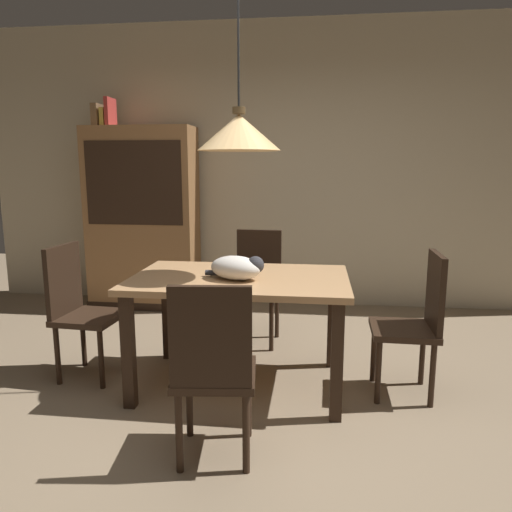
{
  "coord_description": "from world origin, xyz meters",
  "views": [
    {
      "loc": [
        0.35,
        -2.46,
        1.45
      ],
      "look_at": [
        -0.05,
        0.76,
        0.85
      ],
      "focal_mm": 33.76,
      "sensor_mm": 36.0,
      "label": 1
    }
  ],
  "objects_px": {
    "book_red_tall": "(110,112)",
    "pendant_lamp": "(239,132)",
    "dining_table": "(240,291)",
    "book_yellow_short": "(105,118)",
    "cat_sleeping": "(237,268)",
    "hutch_bookcase": "(143,222)",
    "chair_right_side": "(417,318)",
    "chair_far_back": "(257,281)",
    "book_brown_thick": "(99,116)",
    "chair_left_side": "(79,305)",
    "chair_near_front": "(213,365)"
  },
  "relations": [
    {
      "from": "chair_near_front",
      "to": "dining_table",
      "type": "bearing_deg",
      "value": 90.55
    },
    {
      "from": "chair_near_front",
      "to": "pendant_lamp",
      "type": "xyz_separation_m",
      "value": [
        -0.01,
        0.88,
        1.15
      ]
    },
    {
      "from": "book_red_tall",
      "to": "pendant_lamp",
      "type": "bearing_deg",
      "value": -48.06
    },
    {
      "from": "pendant_lamp",
      "to": "book_brown_thick",
      "type": "relative_size",
      "value": 5.42
    },
    {
      "from": "dining_table",
      "to": "chair_left_side",
      "type": "bearing_deg",
      "value": 179.71
    },
    {
      "from": "chair_left_side",
      "to": "hutch_bookcase",
      "type": "bearing_deg",
      "value": 95.35
    },
    {
      "from": "pendant_lamp",
      "to": "dining_table",
      "type": "bearing_deg",
      "value": -53.13
    },
    {
      "from": "dining_table",
      "to": "book_red_tall",
      "type": "distance_m",
      "value": 2.72
    },
    {
      "from": "chair_right_side",
      "to": "hutch_bookcase",
      "type": "xyz_separation_m",
      "value": [
        -2.42,
        1.76,
        0.38
      ]
    },
    {
      "from": "cat_sleeping",
      "to": "dining_table",
      "type": "bearing_deg",
      "value": 89.17
    },
    {
      "from": "chair_near_front",
      "to": "book_yellow_short",
      "type": "xyz_separation_m",
      "value": [
        -1.65,
        2.64,
        1.43
      ]
    },
    {
      "from": "dining_table",
      "to": "pendant_lamp",
      "type": "relative_size",
      "value": 1.08
    },
    {
      "from": "pendant_lamp",
      "to": "hutch_bookcase",
      "type": "height_order",
      "value": "pendant_lamp"
    },
    {
      "from": "chair_right_side",
      "to": "cat_sleeping",
      "type": "height_order",
      "value": "chair_right_side"
    },
    {
      "from": "chair_far_back",
      "to": "chair_near_front",
      "type": "distance_m",
      "value": 1.76
    },
    {
      "from": "chair_left_side",
      "to": "book_yellow_short",
      "type": "relative_size",
      "value": 4.65
    },
    {
      "from": "chair_near_front",
      "to": "book_brown_thick",
      "type": "height_order",
      "value": "book_brown_thick"
    },
    {
      "from": "book_brown_thick",
      "to": "book_red_tall",
      "type": "xyz_separation_m",
      "value": [
        0.13,
        0.0,
        0.03
      ]
    },
    {
      "from": "hutch_bookcase",
      "to": "book_yellow_short",
      "type": "height_order",
      "value": "book_yellow_short"
    },
    {
      "from": "chair_far_back",
      "to": "hutch_bookcase",
      "type": "distance_m",
      "value": 1.61
    },
    {
      "from": "book_brown_thick",
      "to": "chair_left_side",
      "type": "bearing_deg",
      "value": -71.67
    },
    {
      "from": "cat_sleeping",
      "to": "pendant_lamp",
      "type": "height_order",
      "value": "pendant_lamp"
    },
    {
      "from": "dining_table",
      "to": "book_red_tall",
      "type": "height_order",
      "value": "book_red_tall"
    },
    {
      "from": "book_yellow_short",
      "to": "book_red_tall",
      "type": "distance_m",
      "value": 0.08
    },
    {
      "from": "chair_left_side",
      "to": "book_yellow_short",
      "type": "bearing_deg",
      "value": 106.29
    },
    {
      "from": "chair_left_side",
      "to": "pendant_lamp",
      "type": "distance_m",
      "value": 1.61
    },
    {
      "from": "book_yellow_short",
      "to": "chair_far_back",
      "type": "bearing_deg",
      "value": -28.28
    },
    {
      "from": "chair_near_front",
      "to": "cat_sleeping",
      "type": "xyz_separation_m",
      "value": [
        -0.01,
        0.79,
        0.32
      ]
    },
    {
      "from": "chair_right_side",
      "to": "book_brown_thick",
      "type": "height_order",
      "value": "book_brown_thick"
    },
    {
      "from": "book_yellow_short",
      "to": "book_red_tall",
      "type": "height_order",
      "value": "book_red_tall"
    },
    {
      "from": "chair_left_side",
      "to": "chair_right_side",
      "type": "xyz_separation_m",
      "value": [
        2.26,
        -0.01,
        0.0
      ]
    },
    {
      "from": "chair_far_back",
      "to": "dining_table",
      "type": "bearing_deg",
      "value": -90.3
    },
    {
      "from": "chair_left_side",
      "to": "cat_sleeping",
      "type": "height_order",
      "value": "chair_left_side"
    },
    {
      "from": "chair_right_side",
      "to": "chair_far_back",
      "type": "xyz_separation_m",
      "value": [
        -1.12,
        0.88,
        0.0
      ]
    },
    {
      "from": "chair_far_back",
      "to": "book_yellow_short",
      "type": "relative_size",
      "value": 4.65
    },
    {
      "from": "pendant_lamp",
      "to": "cat_sleeping",
      "type": "bearing_deg",
      "value": -90.83
    },
    {
      "from": "cat_sleeping",
      "to": "book_red_tall",
      "type": "relative_size",
      "value": 1.45
    },
    {
      "from": "book_brown_thick",
      "to": "cat_sleeping",
      "type": "bearing_deg",
      "value": -47.28
    },
    {
      "from": "chair_near_front",
      "to": "pendant_lamp",
      "type": "height_order",
      "value": "pendant_lamp"
    },
    {
      "from": "chair_near_front",
      "to": "cat_sleeping",
      "type": "relative_size",
      "value": 2.29
    },
    {
      "from": "chair_near_front",
      "to": "book_red_tall",
      "type": "distance_m",
      "value": 3.42
    },
    {
      "from": "chair_left_side",
      "to": "chair_far_back",
      "type": "xyz_separation_m",
      "value": [
        1.13,
        0.87,
        0.0
      ]
    },
    {
      "from": "hutch_bookcase",
      "to": "chair_right_side",
      "type": "bearing_deg",
      "value": -36.08
    },
    {
      "from": "chair_far_back",
      "to": "book_brown_thick",
      "type": "xyz_separation_m",
      "value": [
        -1.72,
        0.89,
        1.45
      ]
    },
    {
      "from": "book_red_tall",
      "to": "chair_far_back",
      "type": "bearing_deg",
      "value": -29.13
    },
    {
      "from": "chair_right_side",
      "to": "chair_far_back",
      "type": "bearing_deg",
      "value": 141.94
    },
    {
      "from": "dining_table",
      "to": "chair_left_side",
      "type": "distance_m",
      "value": 1.14
    },
    {
      "from": "chair_left_side",
      "to": "cat_sleeping",
      "type": "distance_m",
      "value": 1.17
    },
    {
      "from": "pendant_lamp",
      "to": "book_red_tall",
      "type": "height_order",
      "value": "pendant_lamp"
    },
    {
      "from": "cat_sleeping",
      "to": "pendant_lamp",
      "type": "distance_m",
      "value": 0.84
    }
  ]
}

